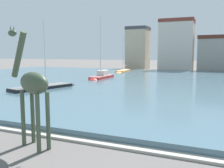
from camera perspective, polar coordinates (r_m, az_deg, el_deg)
The scene contains 9 objects.
harbor_water at distance 33.71m, azimuth 14.84°, elevation 0.24°, with size 84.29×46.69×0.40m, color #476675.
quay_edge_coping at distance 11.35m, azimuth -2.65°, elevation -13.56°, with size 84.29×0.50×0.12m, color #ADA89E.
giraffe_statue at distance 11.06m, azimuth -18.05°, elevation -0.22°, with size 2.97×1.49×5.33m.
sailboat_red at distance 36.73m, azimuth -2.64°, elevation 1.57°, with size 1.67×6.30×9.60m.
sailboat_black at distance 27.28m, azimuth -14.75°, elevation -0.91°, with size 3.91×8.03×7.51m.
sailboat_orange at distance 51.30m, azimuth 2.49°, elevation 2.90°, with size 2.53×9.09×8.07m.
townhouse_wide_warehouse at distance 65.06m, azimuth 6.01°, elevation 8.25°, with size 5.44×5.48×10.91m.
townhouse_corner_house at distance 59.94m, azimuth 14.70°, elevation 8.64°, with size 7.70×5.78×11.91m.
townhouse_tall_gabled at distance 60.36m, azimuth 22.96°, elevation 6.45°, with size 7.76×7.51×8.02m.
Camera 1 is at (4.58, -2.20, 4.05)m, focal length 39.47 mm.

